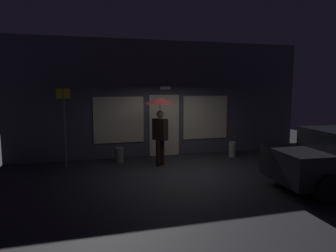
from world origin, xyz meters
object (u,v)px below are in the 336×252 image
sidewalk_bollard (119,155)px  sidewalk_bollard_2 (232,149)px  person_with_umbrella (160,113)px  street_sign_post (64,122)px

sidewalk_bollard → sidewalk_bollard_2: bearing=-3.3°
person_with_umbrella → sidewalk_bollard: bearing=20.2°
street_sign_post → sidewalk_bollard_2: 5.80m
sidewalk_bollard_2 → sidewalk_bollard: bearing=176.7°
person_with_umbrella → street_sign_post: bearing=41.2°
person_with_umbrella → sidewalk_bollard_2: (2.81, 0.52, -1.40)m
sidewalk_bollard → sidewalk_bollard_2: 4.02m
person_with_umbrella → street_sign_post: street_sign_post is taller
person_with_umbrella → sidewalk_bollard: person_with_umbrella is taller
sidewalk_bollard → sidewalk_bollard_2: size_ratio=0.94×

